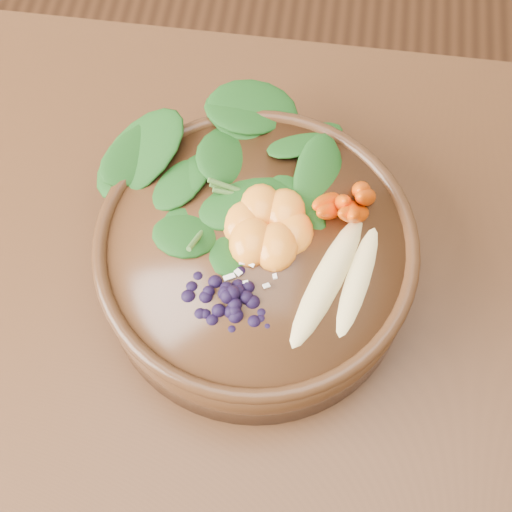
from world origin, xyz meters
TOP-DOWN VIEW (x-y plane):
  - stoneware_bowl at (-0.21, 0.16)m, footprint 0.34×0.34m
  - kale_heap at (-0.23, 0.23)m, footprint 0.22×0.21m
  - carrot_cluster at (-0.14, 0.21)m, footprint 0.07×0.07m
  - banana_halves at (-0.14, 0.14)m, footprint 0.08×0.14m
  - mandarin_cluster at (-0.20, 0.18)m, footprint 0.10×0.11m
  - blueberry_pile at (-0.23, 0.11)m, footprint 0.15×0.13m
  - coconut_flakes at (-0.22, 0.15)m, footprint 0.10×0.09m

SIDE VIEW (x-z plane):
  - stoneware_bowl at x=-0.21m, z-range 0.75..0.82m
  - coconut_flakes at x=-0.22m, z-range 0.82..0.83m
  - banana_halves at x=-0.14m, z-range 0.82..0.85m
  - mandarin_cluster at x=-0.20m, z-range 0.82..0.85m
  - blueberry_pile at x=-0.23m, z-range 0.82..0.86m
  - kale_heap at x=-0.23m, z-range 0.82..0.86m
  - carrot_cluster at x=-0.14m, z-range 0.82..0.89m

